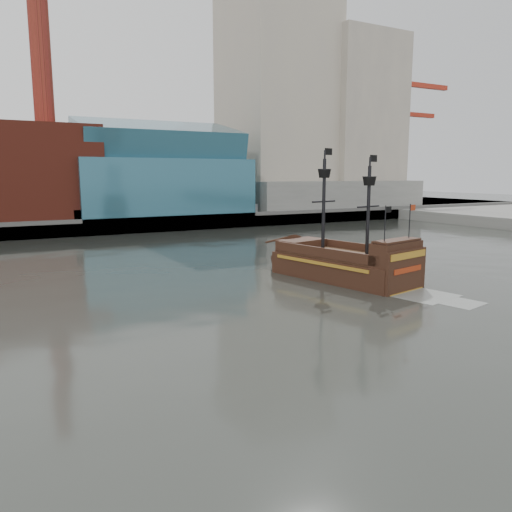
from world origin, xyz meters
TOP-DOWN VIEW (x-y plane):
  - ground at (0.00, 0.00)m, footprint 400.00×400.00m
  - promenade_far at (0.00, 92.00)m, footprint 220.00×60.00m
  - seawall at (0.00, 62.50)m, footprint 220.00×1.00m
  - skyline at (5.21, 84.56)m, footprint 149.00×45.00m
  - crane_a at (78.63, 82.00)m, footprint 22.50×4.00m
  - crane_b at (88.23, 92.00)m, footprint 19.10×4.00m
  - pirate_ship at (10.12, 17.84)m, footprint 8.34×17.45m

SIDE VIEW (x-z plane):
  - ground at x=0.00m, z-range 0.00..0.00m
  - promenade_far at x=0.00m, z-range 0.00..2.00m
  - pirate_ship at x=10.12m, z-range -5.14..7.42m
  - seawall at x=0.00m, z-range 0.00..2.60m
  - crane_b at x=88.23m, z-range 2.45..28.70m
  - crane_a at x=78.63m, z-range 2.99..35.24m
  - skyline at x=5.21m, z-range -6.45..55.55m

